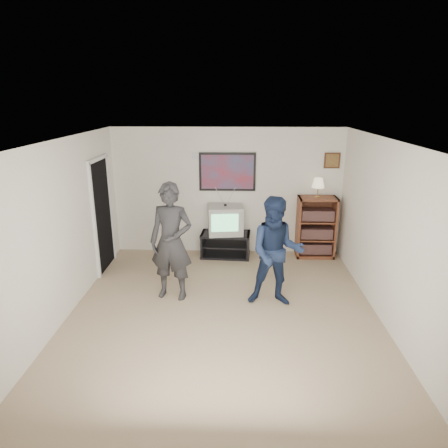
# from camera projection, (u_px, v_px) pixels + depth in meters

# --- Properties ---
(room_shell) EXTENTS (4.51, 5.00, 2.51)m
(room_shell) POSITION_uv_depth(u_px,v_px,m) (224.00, 225.00, 5.83)
(room_shell) COLOR #886C56
(room_shell) RESTS_ON ground
(media_stand) EXTENTS (0.99, 0.60, 0.48)m
(media_stand) POSITION_uv_depth(u_px,v_px,m) (226.00, 244.00, 7.93)
(media_stand) COLOR black
(media_stand) RESTS_ON room_shell
(crt_television) EXTENTS (0.71, 0.62, 0.55)m
(crt_television) POSITION_uv_depth(u_px,v_px,m) (225.00, 220.00, 7.77)
(crt_television) COLOR #A8A9A4
(crt_television) RESTS_ON media_stand
(bookshelf) EXTENTS (0.73, 0.42, 1.21)m
(bookshelf) POSITION_uv_depth(u_px,v_px,m) (316.00, 227.00, 7.81)
(bookshelf) COLOR #542919
(bookshelf) RESTS_ON room_shell
(table_lamp) EXTENTS (0.24, 0.24, 0.38)m
(table_lamp) POSITION_uv_depth(u_px,v_px,m) (318.00, 188.00, 7.56)
(table_lamp) COLOR beige
(table_lamp) RESTS_ON bookshelf
(person_tall) EXTENTS (0.74, 0.56, 1.84)m
(person_tall) POSITION_uv_depth(u_px,v_px,m) (171.00, 242.00, 6.10)
(person_tall) COLOR #272729
(person_tall) RESTS_ON room_shell
(person_short) EXTENTS (0.86, 0.69, 1.69)m
(person_short) POSITION_uv_depth(u_px,v_px,m) (276.00, 252.00, 5.90)
(person_short) COLOR #172340
(person_short) RESTS_ON room_shell
(controller_left) EXTENTS (0.06, 0.11, 0.03)m
(controller_left) POSITION_uv_depth(u_px,v_px,m) (172.00, 218.00, 6.24)
(controller_left) COLOR white
(controller_left) RESTS_ON person_tall
(controller_right) EXTENTS (0.05, 0.12, 0.03)m
(controller_right) POSITION_uv_depth(u_px,v_px,m) (276.00, 231.00, 6.07)
(controller_right) COLOR white
(controller_right) RESTS_ON person_short
(poster) EXTENTS (1.10, 0.03, 0.75)m
(poster) POSITION_uv_depth(u_px,v_px,m) (227.00, 172.00, 7.73)
(poster) COLOR black
(poster) RESTS_ON room_shell
(air_vent) EXTENTS (0.28, 0.02, 0.14)m
(air_vent) POSITION_uv_depth(u_px,v_px,m) (199.00, 156.00, 7.66)
(air_vent) COLOR white
(air_vent) RESTS_ON room_shell
(small_picture) EXTENTS (0.30, 0.03, 0.30)m
(small_picture) POSITION_uv_depth(u_px,v_px,m) (332.00, 160.00, 7.61)
(small_picture) COLOR #3D2113
(small_picture) RESTS_ON room_shell
(doorway) EXTENTS (0.03, 0.85, 2.00)m
(doorway) POSITION_uv_depth(u_px,v_px,m) (102.00, 216.00, 7.17)
(doorway) COLOR black
(doorway) RESTS_ON room_shell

